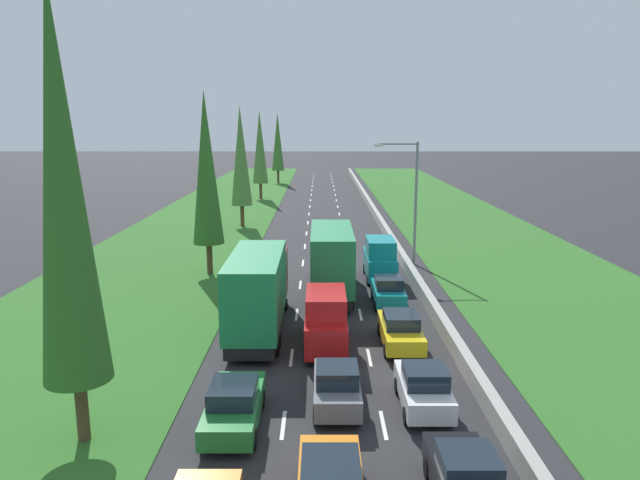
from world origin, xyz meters
name	(u,v)px	position (x,y,z in m)	size (l,w,h in m)	color
ground_plane	(325,218)	(0.00, 60.00, 0.00)	(300.00, 300.00, 0.00)	#28282B
grass_verge_left	(210,218)	(-12.65, 60.00, 0.02)	(14.00, 140.00, 0.04)	#2D6623
grass_verge_right	(455,218)	(14.35, 60.00, 0.02)	(14.00, 140.00, 0.04)	#2D6623
median_barrier	(376,214)	(5.70, 60.00, 0.42)	(0.44, 120.00, 0.85)	#9E9B93
lane_markings	(325,218)	(0.00, 60.00, 0.01)	(3.64, 116.00, 0.01)	white
black_hatchback_right_lane	(466,478)	(3.51, 10.63, 0.84)	(1.74, 3.90, 1.72)	black
white_hatchback_right_lane	(424,388)	(3.33, 16.20, 0.84)	(1.74, 3.90, 1.72)	white
yellow_sedan_right_lane	(401,330)	(3.32, 22.41, 0.81)	(1.82, 4.50, 1.64)	yellow
grey_hatchback_centre_lane	(337,386)	(0.15, 16.32, 0.84)	(1.74, 3.90, 1.72)	slate
red_van_centre_lane	(326,320)	(-0.20, 22.07, 1.40)	(1.96, 4.90, 2.82)	red
green_sedan_left_lane	(234,405)	(-3.44, 14.90, 0.81)	(1.82, 4.50, 1.64)	#237A33
green_box_truck_left_lane	(259,290)	(-3.53, 24.34, 2.18)	(2.46, 9.40, 4.18)	black
teal_hatchback_right_lane	(388,291)	(3.47, 28.75, 0.84)	(1.74, 3.90, 1.72)	teal
teal_van_right_lane	(380,259)	(3.55, 34.44, 1.40)	(1.96, 4.90, 2.82)	teal
green_box_truck_centre_lane	(332,259)	(0.23, 31.09, 2.18)	(2.46, 9.40, 4.18)	black
poplar_tree_nearest	(63,186)	(-8.30, 14.01, 8.49)	(2.17, 2.17, 14.88)	#4C3823
poplar_tree_second	(207,169)	(-8.12, 35.80, 7.32)	(2.11, 2.11, 12.53)	#4C3823
poplar_tree_third	(241,156)	(-8.32, 54.82, 7.04)	(2.10, 2.10, 11.98)	#4C3823
poplar_tree_fourth	(260,147)	(-8.60, 76.41, 7.04)	(2.10, 2.10, 11.97)	#4C3823
poplar_tree_fifth	(278,142)	(-7.71, 97.86, 7.03)	(2.10, 2.10, 11.95)	#4C3823
street_light_mast	(412,194)	(6.18, 38.70, 5.23)	(3.20, 0.28, 9.00)	gray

